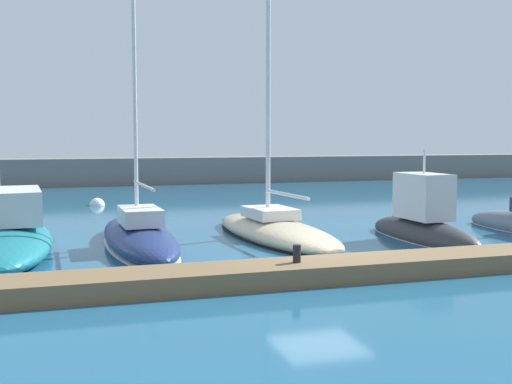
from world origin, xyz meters
TOP-DOWN VIEW (x-y plane):
  - ground_plane at (0.00, 0.00)m, footprint 120.00×120.00m
  - dock_pier at (0.00, -2.15)m, footprint 23.31×1.58m
  - breakwater_seawall at (0.00, 31.52)m, footprint 108.00×2.85m
  - motorboat_teal_nearest at (-8.89, 4.64)m, footprint 3.74×9.87m
  - sailboat_navy_second at (-4.67, 3.87)m, footprint 2.34×8.55m
  - sailboat_sand_third at (0.14, 4.35)m, footprint 3.31×8.99m
  - motorboat_charcoal_fourth at (4.85, 2.34)m, footprint 1.71×6.16m
  - mooring_buoy_white at (-5.28, 17.05)m, footprint 0.79×0.79m
  - mooring_buoy_red at (12.25, 14.62)m, footprint 0.73×0.73m
  - dock_bollard at (-1.53, -2.15)m, footprint 0.20×0.20m

SIDE VIEW (x-z plane):
  - ground_plane at x=0.00m, z-range 0.00..0.00m
  - mooring_buoy_white at x=-5.28m, z-range -0.40..0.40m
  - mooring_buoy_red at x=12.25m, z-range -0.37..0.37m
  - dock_pier at x=0.00m, z-range 0.00..0.48m
  - sailboat_sand_third at x=0.14m, z-range -7.51..8.21m
  - sailboat_navy_second at x=-4.67m, z-range -6.94..7.73m
  - motorboat_charcoal_fourth at x=4.85m, z-range -1.28..2.29m
  - motorboat_teal_nearest at x=-8.89m, z-range -0.83..1.94m
  - dock_bollard at x=-1.53m, z-range 0.48..0.92m
  - breakwater_seawall at x=0.00m, z-range 0.00..1.99m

